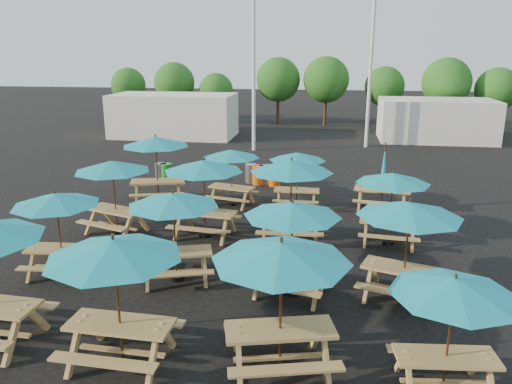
# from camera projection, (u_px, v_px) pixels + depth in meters

# --- Properties ---
(ground) EXTENTS (120.00, 120.00, 0.00)m
(ground) POSITION_uv_depth(u_px,v_px,m) (249.00, 240.00, 15.35)
(ground) COLOR black
(ground) RESTS_ON ground
(picnic_unit_1) EXTENTS (2.36, 2.36, 2.22)m
(picnic_unit_1) POSITION_uv_depth(u_px,v_px,m) (56.00, 203.00, 12.46)
(picnic_unit_1) COLOR tan
(picnic_unit_1) RESTS_ON ground
(picnic_unit_2) EXTENTS (2.96, 2.96, 2.38)m
(picnic_unit_2) POSITION_uv_depth(u_px,v_px,m) (112.00, 170.00, 15.34)
(picnic_unit_2) COLOR tan
(picnic_unit_2) RESTS_ON ground
(picnic_unit_3) EXTENTS (3.08, 3.08, 2.55)m
(picnic_unit_3) POSITION_uv_depth(u_px,v_px,m) (156.00, 145.00, 18.53)
(picnic_unit_3) COLOR tan
(picnic_unit_3) RESTS_ON ground
(picnic_unit_4) EXTENTS (2.53, 2.53, 2.48)m
(picnic_unit_4) POSITION_uv_depth(u_px,v_px,m) (114.00, 255.00, 8.74)
(picnic_unit_4) COLOR tan
(picnic_unit_4) RESTS_ON ground
(picnic_unit_5) EXTENTS (2.85, 2.85, 2.31)m
(picnic_unit_5) POSITION_uv_depth(u_px,v_px,m) (173.00, 204.00, 12.13)
(picnic_unit_5) COLOR tan
(picnic_unit_5) RESTS_ON ground
(picnic_unit_6) EXTENTS (2.69, 2.69, 2.46)m
(picnic_unit_6) POSITION_uv_depth(u_px,v_px,m) (204.00, 170.00, 15.02)
(picnic_unit_6) COLOR tan
(picnic_unit_6) RESTS_ON ground
(picnic_unit_7) EXTENTS (2.54, 2.54, 2.14)m
(picnic_unit_7) POSITION_uv_depth(u_px,v_px,m) (231.00, 156.00, 18.27)
(picnic_unit_7) COLOR tan
(picnic_unit_7) RESTS_ON ground
(picnic_unit_8) EXTENTS (3.00, 3.00, 2.51)m
(picnic_unit_8) POSITION_uv_depth(u_px,v_px,m) (281.00, 258.00, 8.54)
(picnic_unit_8) COLOR tan
(picnic_unit_8) RESTS_ON ground
(picnic_unit_9) EXTENTS (2.70, 2.70, 2.31)m
(picnic_unit_9) POSITION_uv_depth(u_px,v_px,m) (292.00, 214.00, 11.38)
(picnic_unit_9) COLOR tan
(picnic_unit_9) RESTS_ON ground
(picnic_unit_10) EXTENTS (2.59, 2.59, 2.53)m
(picnic_unit_10) POSITION_uv_depth(u_px,v_px,m) (291.00, 170.00, 14.68)
(picnic_unit_10) COLOR tan
(picnic_unit_10) RESTS_ON ground
(picnic_unit_11) EXTENTS (2.06, 2.06, 2.09)m
(picnic_unit_11) POSITION_uv_depth(u_px,v_px,m) (297.00, 159.00, 17.96)
(picnic_unit_11) COLOR tan
(picnic_unit_11) RESTS_ON ground
(picnic_unit_12) EXTENTS (2.31, 2.31, 2.15)m
(picnic_unit_12) POSITION_uv_depth(u_px,v_px,m) (454.00, 293.00, 8.00)
(picnic_unit_12) COLOR tan
(picnic_unit_12) RESTS_ON ground
(picnic_unit_13) EXTENTS (2.98, 2.98, 2.40)m
(picnic_unit_13) POSITION_uv_depth(u_px,v_px,m) (409.00, 214.00, 11.11)
(picnic_unit_13) COLOR tan
(picnic_unit_13) RESTS_ON ground
(picnic_unit_14) EXTENTS (2.40, 2.40, 2.21)m
(picnic_unit_14) POSITION_uv_depth(u_px,v_px,m) (393.00, 182.00, 14.50)
(picnic_unit_14) COLOR tan
(picnic_unit_14) RESTS_ON ground
(picnic_unit_15) EXTENTS (2.17, 1.96, 2.50)m
(picnic_unit_15) POSITION_uv_depth(u_px,v_px,m) (383.00, 183.00, 17.85)
(picnic_unit_15) COLOR tan
(picnic_unit_15) RESTS_ON ground
(waste_bin_0) EXTENTS (0.51, 0.51, 0.82)m
(waste_bin_0) POSITION_uv_depth(u_px,v_px,m) (161.00, 172.00, 22.01)
(waste_bin_0) COLOR gray
(waste_bin_0) RESTS_ON ground
(waste_bin_1) EXTENTS (0.51, 0.51, 0.82)m
(waste_bin_1) POSITION_uv_depth(u_px,v_px,m) (166.00, 173.00, 21.93)
(waste_bin_1) COLOR #1A8F2B
(waste_bin_1) RESTS_ON ground
(waste_bin_2) EXTENTS (0.51, 0.51, 0.82)m
(waste_bin_2) POSITION_uv_depth(u_px,v_px,m) (251.00, 173.00, 21.81)
(waste_bin_2) COLOR gray
(waste_bin_2) RESTS_ON ground
(waste_bin_3) EXTENTS (0.51, 0.51, 0.82)m
(waste_bin_3) POSITION_uv_depth(u_px,v_px,m) (258.00, 175.00, 21.53)
(waste_bin_3) COLOR #E0560D
(waste_bin_3) RESTS_ON ground
(waste_bin_4) EXTENTS (0.51, 0.51, 0.82)m
(waste_bin_4) POSITION_uv_depth(u_px,v_px,m) (265.00, 175.00, 21.59)
(waste_bin_4) COLOR gray
(waste_bin_4) RESTS_ON ground
(waste_bin_5) EXTENTS (0.51, 0.51, 0.82)m
(waste_bin_5) POSITION_uv_depth(u_px,v_px,m) (275.00, 177.00, 21.28)
(waste_bin_5) COLOR #E0560D
(waste_bin_5) RESTS_ON ground
(mast_0) EXTENTS (0.20, 0.20, 12.00)m
(mast_0) POSITION_uv_depth(u_px,v_px,m) (254.00, 42.00, 27.29)
(mast_0) COLOR silver
(mast_0) RESTS_ON ground
(mast_1) EXTENTS (0.20, 0.20, 12.00)m
(mast_1) POSITION_uv_depth(u_px,v_px,m) (372.00, 43.00, 28.27)
(mast_1) COLOR silver
(mast_1) RESTS_ON ground
(event_tent_0) EXTENTS (8.00, 4.00, 2.80)m
(event_tent_0) POSITION_uv_depth(u_px,v_px,m) (174.00, 115.00, 33.21)
(event_tent_0) COLOR silver
(event_tent_0) RESTS_ON ground
(event_tent_1) EXTENTS (7.00, 4.00, 2.60)m
(event_tent_1) POSITION_uv_depth(u_px,v_px,m) (436.00, 120.00, 31.77)
(event_tent_1) COLOR silver
(event_tent_1) RESTS_ON ground
(tree_0) EXTENTS (2.80, 2.80, 4.24)m
(tree_0) POSITION_uv_depth(u_px,v_px,m) (128.00, 85.00, 40.57)
(tree_0) COLOR #382314
(tree_0) RESTS_ON ground
(tree_1) EXTENTS (3.11, 3.11, 4.72)m
(tree_1) POSITION_uv_depth(u_px,v_px,m) (174.00, 83.00, 38.59)
(tree_1) COLOR #382314
(tree_1) RESTS_ON ground
(tree_2) EXTENTS (2.59, 2.59, 3.93)m
(tree_2) POSITION_uv_depth(u_px,v_px,m) (216.00, 90.00, 38.02)
(tree_2) COLOR #382314
(tree_2) RESTS_ON ground
(tree_3) EXTENTS (3.36, 3.36, 5.09)m
(tree_3) POSITION_uv_depth(u_px,v_px,m) (278.00, 80.00, 38.16)
(tree_3) COLOR #382314
(tree_3) RESTS_ON ground
(tree_4) EXTENTS (3.41, 3.41, 5.17)m
(tree_4) POSITION_uv_depth(u_px,v_px,m) (326.00, 80.00, 37.19)
(tree_4) COLOR #382314
(tree_4) RESTS_ON ground
(tree_5) EXTENTS (2.94, 2.94, 4.45)m
(tree_5) POSITION_uv_depth(u_px,v_px,m) (385.00, 87.00, 37.10)
(tree_5) COLOR #382314
(tree_5) RESTS_ON ground
(tree_6) EXTENTS (3.38, 3.38, 5.13)m
(tree_6) POSITION_uv_depth(u_px,v_px,m) (446.00, 82.00, 34.72)
(tree_6) COLOR #382314
(tree_6) RESTS_ON ground
(tree_7) EXTENTS (2.95, 2.95, 4.48)m
(tree_7) POSITION_uv_depth(u_px,v_px,m) (497.00, 89.00, 34.38)
(tree_7) COLOR #382314
(tree_7) RESTS_ON ground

